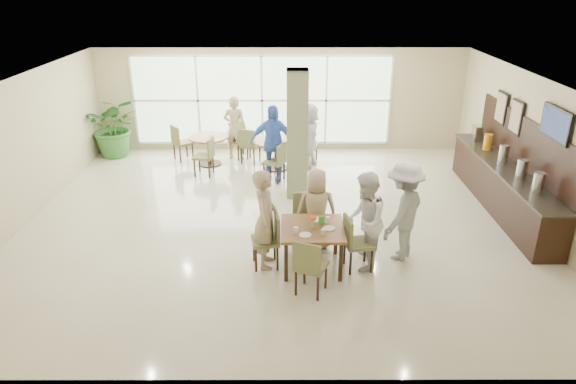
{
  "coord_description": "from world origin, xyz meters",
  "views": [
    {
      "loc": [
        0.19,
        -9.38,
        4.59
      ],
      "look_at": [
        0.2,
        -1.2,
        1.1
      ],
      "focal_mm": 32.0,
      "sensor_mm": 36.0,
      "label": 1
    }
  ],
  "objects_px": {
    "teen_far": "(316,209)",
    "adult_a": "(273,143)",
    "potted_plant": "(114,127)",
    "adult_b": "(309,136)",
    "adult_standing": "(235,128)",
    "teen_right": "(365,221)",
    "main_table": "(312,232)",
    "round_table_right": "(276,147)",
    "teen_standing": "(403,211)",
    "round_table_left": "(209,144)",
    "teen_left": "(266,219)",
    "buffet_counter": "(503,184)"
  },
  "relations": [
    {
      "from": "main_table",
      "to": "adult_b",
      "type": "xyz_separation_m",
      "value": [
        0.13,
        4.9,
        0.16
      ]
    },
    {
      "from": "potted_plant",
      "to": "adult_b",
      "type": "distance_m",
      "value": 5.26
    },
    {
      "from": "teen_far",
      "to": "adult_a",
      "type": "xyz_separation_m",
      "value": [
        -0.86,
        3.32,
        0.17
      ]
    },
    {
      "from": "potted_plant",
      "to": "adult_a",
      "type": "distance_m",
      "value": 4.65
    },
    {
      "from": "adult_b",
      "to": "potted_plant",
      "type": "bearing_deg",
      "value": -78.61
    },
    {
      "from": "round_table_right",
      "to": "teen_left",
      "type": "xyz_separation_m",
      "value": [
        -0.08,
        -4.71,
        0.28
      ]
    },
    {
      "from": "round_table_right",
      "to": "buffet_counter",
      "type": "distance_m",
      "value": 5.37
    },
    {
      "from": "buffet_counter",
      "to": "potted_plant",
      "type": "height_order",
      "value": "buffet_counter"
    },
    {
      "from": "round_table_left",
      "to": "adult_b",
      "type": "height_order",
      "value": "adult_b"
    },
    {
      "from": "adult_a",
      "to": "teen_far",
      "type": "bearing_deg",
      "value": -67.5
    },
    {
      "from": "teen_far",
      "to": "teen_standing",
      "type": "distance_m",
      "value": 1.5
    },
    {
      "from": "teen_right",
      "to": "teen_standing",
      "type": "distance_m",
      "value": 0.76
    },
    {
      "from": "potted_plant",
      "to": "adult_standing",
      "type": "bearing_deg",
      "value": -4.14
    },
    {
      "from": "potted_plant",
      "to": "teen_right",
      "type": "distance_m",
      "value": 8.26
    },
    {
      "from": "round_table_right",
      "to": "teen_standing",
      "type": "bearing_deg",
      "value": -63.14
    },
    {
      "from": "adult_standing",
      "to": "teen_right",
      "type": "bearing_deg",
      "value": 127.3
    },
    {
      "from": "teen_left",
      "to": "teen_standing",
      "type": "xyz_separation_m",
      "value": [
        2.33,
        0.26,
        0.02
      ]
    },
    {
      "from": "round_table_right",
      "to": "teen_far",
      "type": "height_order",
      "value": "teen_far"
    },
    {
      "from": "teen_left",
      "to": "adult_b",
      "type": "height_order",
      "value": "teen_left"
    },
    {
      "from": "round_table_left",
      "to": "teen_left",
      "type": "bearing_deg",
      "value": -71.69
    },
    {
      "from": "teen_far",
      "to": "adult_b",
      "type": "xyz_separation_m",
      "value": [
        0.03,
        4.2,
        0.08
      ]
    },
    {
      "from": "adult_a",
      "to": "adult_b",
      "type": "distance_m",
      "value": 1.26
    },
    {
      "from": "teen_far",
      "to": "teen_right",
      "type": "relative_size",
      "value": 0.88
    },
    {
      "from": "main_table",
      "to": "teen_far",
      "type": "relative_size",
      "value": 0.7
    },
    {
      "from": "teen_right",
      "to": "adult_b",
      "type": "bearing_deg",
      "value": -162.39
    },
    {
      "from": "round_table_right",
      "to": "teen_right",
      "type": "bearing_deg",
      "value": -71.91
    },
    {
      "from": "main_table",
      "to": "round_table_right",
      "type": "relative_size",
      "value": 0.9
    },
    {
      "from": "teen_standing",
      "to": "teen_right",
      "type": "bearing_deg",
      "value": -29.96
    },
    {
      "from": "teen_far",
      "to": "adult_a",
      "type": "distance_m",
      "value": 3.43
    },
    {
      "from": "round_table_right",
      "to": "adult_a",
      "type": "xyz_separation_m",
      "value": [
        -0.07,
        -0.76,
        0.33
      ]
    },
    {
      "from": "buffet_counter",
      "to": "teen_far",
      "type": "xyz_separation_m",
      "value": [
        -3.99,
        -1.66,
        0.19
      ]
    },
    {
      "from": "main_table",
      "to": "buffet_counter",
      "type": "relative_size",
      "value": 0.22
    },
    {
      "from": "potted_plant",
      "to": "teen_far",
      "type": "distance_m",
      "value": 7.25
    },
    {
      "from": "teen_standing",
      "to": "adult_a",
      "type": "height_order",
      "value": "adult_a"
    },
    {
      "from": "teen_far",
      "to": "adult_b",
      "type": "relative_size",
      "value": 0.9
    },
    {
      "from": "teen_left",
      "to": "teen_far",
      "type": "xyz_separation_m",
      "value": [
        0.88,
        0.63,
        -0.12
      ]
    },
    {
      "from": "round_table_right",
      "to": "teen_standing",
      "type": "relative_size",
      "value": 0.65
    },
    {
      "from": "main_table",
      "to": "teen_right",
      "type": "distance_m",
      "value": 0.87
    },
    {
      "from": "adult_b",
      "to": "round_table_right",
      "type": "bearing_deg",
      "value": -60.66
    },
    {
      "from": "teen_left",
      "to": "adult_standing",
      "type": "height_order",
      "value": "teen_left"
    },
    {
      "from": "round_table_right",
      "to": "adult_a",
      "type": "bearing_deg",
      "value": -94.99
    },
    {
      "from": "buffet_counter",
      "to": "potted_plant",
      "type": "xyz_separation_m",
      "value": [
        -9.15,
        3.44,
        0.26
      ]
    },
    {
      "from": "potted_plant",
      "to": "adult_a",
      "type": "xyz_separation_m",
      "value": [
        4.29,
        -1.78,
        0.1
      ]
    },
    {
      "from": "buffet_counter",
      "to": "teen_left",
      "type": "relative_size",
      "value": 2.73
    },
    {
      "from": "buffet_counter",
      "to": "teen_standing",
      "type": "relative_size",
      "value": 2.67
    },
    {
      "from": "main_table",
      "to": "teen_far",
      "type": "xyz_separation_m",
      "value": [
        0.1,
        0.71,
        0.08
      ]
    },
    {
      "from": "teen_far",
      "to": "adult_standing",
      "type": "xyz_separation_m",
      "value": [
        -1.89,
        4.86,
        0.1
      ]
    },
    {
      "from": "round_table_left",
      "to": "adult_standing",
      "type": "bearing_deg",
      "value": 35.54
    },
    {
      "from": "round_table_left",
      "to": "adult_standing",
      "type": "xyz_separation_m",
      "value": [
        0.65,
        0.46,
        0.29
      ]
    },
    {
      "from": "adult_standing",
      "to": "round_table_right",
      "type": "bearing_deg",
      "value": 156.17
    }
  ]
}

